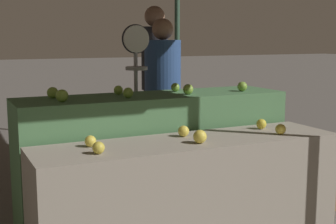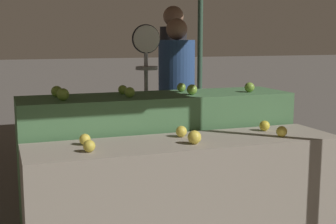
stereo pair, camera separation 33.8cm
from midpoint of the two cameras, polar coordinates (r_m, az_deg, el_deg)
name	(u,v)px [view 2 (the right image)]	position (r m, az deg, el deg)	size (l,w,h in m)	color
display_counter_front	(186,194)	(3.25, 5.26, -10.03)	(2.13, 0.55, 0.75)	gray
display_counter_back	(158,156)	(3.74, 1.38, -5.48)	(2.13, 0.55, 1.00)	#4C7A4C
apple_front_0	(89,146)	(2.82, -6.23, -4.19)	(0.07, 0.07, 0.07)	gold
apple_front_1	(194,137)	(3.04, 6.43, -3.11)	(0.09, 0.09, 0.09)	yellow
apple_front_2	(282,131)	(3.38, 16.51, -2.32)	(0.08, 0.08, 0.08)	yellow
apple_front_3	(85,139)	(3.02, -6.96, -3.37)	(0.07, 0.07, 0.07)	yellow
apple_front_4	(181,131)	(3.24, 4.62, -2.41)	(0.08, 0.08, 0.08)	yellow
apple_front_5	(265,126)	(3.56, 14.37, -1.66)	(0.08, 0.08, 0.08)	gold
apple_back_0	(63,94)	(3.34, -9.90, 2.11)	(0.09, 0.09, 0.09)	#84AD3D
apple_back_1	(130,92)	(3.47, -1.92, 2.40)	(0.08, 0.08, 0.08)	#7AA338
apple_back_2	(192,89)	(3.65, 5.59, 2.73)	(0.08, 0.08, 0.08)	#84AD3D
apple_back_3	(249,87)	(3.89, 12.37, 2.95)	(0.08, 0.08, 0.08)	#7AA338
apple_back_4	(57,91)	(3.55, -10.80, 2.47)	(0.08, 0.08, 0.08)	#84AD3D
apple_back_5	(123,90)	(3.67, -2.94, 2.73)	(0.07, 0.07, 0.07)	#84AD3D
apple_back_6	(181,87)	(3.84, 4.15, 3.00)	(0.07, 0.07, 0.07)	#7AA338
produce_scale	(146,73)	(4.25, -0.38, 4.80)	(0.26, 0.20, 1.56)	#99999E
person_vendor_at_scale	(177,88)	(4.75, 3.09, 2.97)	(0.38, 0.38, 1.63)	#2D2D38
person_customer_left	(173,70)	(5.48, 2.41, 5.14)	(0.41, 0.41, 1.80)	#2D2D38
wooden_crate_side	(331,187)	(4.26, 21.51, -8.51)	(0.40, 0.40, 0.40)	olive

